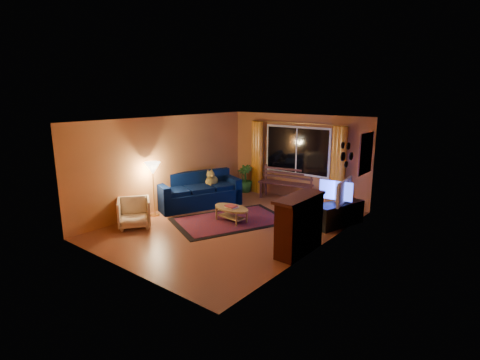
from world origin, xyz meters
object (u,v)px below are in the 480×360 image
Objects in this scene: bench at (285,191)px; armchair at (134,211)px; floor_lamp at (154,190)px; sofa at (198,190)px; tv_console at (338,214)px; coffee_table at (231,214)px.

armchair is (-1.55, -4.23, 0.13)m from bench.
armchair is at bearing -120.65° from bench.
bench is at bearing 15.95° from armchair.
floor_lamp is (-0.27, 0.82, 0.32)m from armchair.
sofa is 1.36m from floor_lamp.
tv_console is at bearing 37.21° from sofa.
bench is 3.89m from floor_lamp.
tv_console is (4.00, 2.28, -0.42)m from floor_lamp.
armchair is 0.56× the size of tv_console.
coffee_table is at bearing 25.57° from floor_lamp.
bench is 2.53m from coffee_table.
sofa is 1.64m from coffee_table.
floor_lamp reaches higher than tv_console.
tv_console reaches higher than coffee_table.
tv_console is (2.16, 1.40, 0.09)m from coffee_table.
armchair is 0.54× the size of floor_lamp.
floor_lamp is at bearing 54.46° from armchair.
armchair is 0.92m from floor_lamp.
floor_lamp is at bearing -133.93° from tv_console.
coffee_table is (1.56, -0.42, -0.28)m from sofa.
sofa reaches higher than tv_console.
floor_lamp is 1.38× the size of coffee_table.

